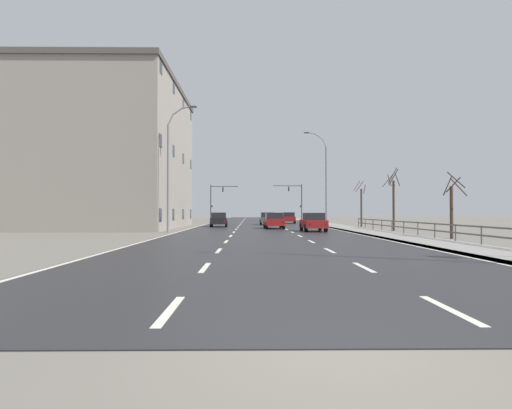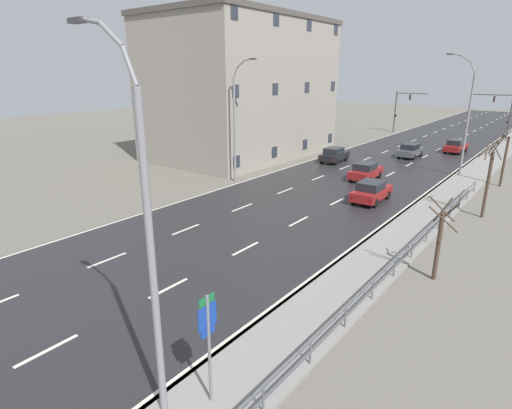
# 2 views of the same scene
# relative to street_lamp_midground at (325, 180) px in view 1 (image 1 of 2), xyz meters

# --- Properties ---
(ground_plane) EXTENTS (160.00, 160.00, 0.12)m
(ground_plane) POSITION_rel_street_lamp_midground_xyz_m (-7.43, 5.01, -5.30)
(ground_plane) COLOR #666056
(road_asphalt_strip) EXTENTS (14.00, 120.00, 0.03)m
(road_asphalt_strip) POSITION_rel_street_lamp_midground_xyz_m (-7.43, 17.00, -5.23)
(road_asphalt_strip) COLOR #232326
(road_asphalt_strip) RESTS_ON ground
(sidewalk_right) EXTENTS (3.00, 120.00, 0.12)m
(sidewalk_right) POSITION_rel_street_lamp_midground_xyz_m (1.00, 17.01, -5.18)
(sidewalk_right) COLOR gray
(sidewalk_right) RESTS_ON ground
(guardrail) EXTENTS (0.07, 32.94, 1.00)m
(guardrail) POSITION_rel_street_lamp_midground_xyz_m (2.42, -21.92, -4.54)
(guardrail) COLOR #515459
(guardrail) RESTS_ON ground
(street_lamp_midground) EXTENTS (2.62, 0.24, 10.74)m
(street_lamp_midground) POSITION_rel_street_lamp_midground_xyz_m (0.00, 0.00, 0.00)
(street_lamp_midground) COLOR slate
(street_lamp_midground) RESTS_ON ground
(street_lamp_left_bank) EXTENTS (2.36, 0.24, 10.20)m
(street_lamp_left_bank) POSITION_rel_street_lamp_midground_xyz_m (-14.88, -13.96, -0.24)
(street_lamp_left_bank) COLOR slate
(street_lamp_left_bank) RESTS_ON ground
(traffic_signal_right) EXTENTS (5.10, 0.36, 6.43)m
(traffic_signal_right) POSITION_rel_street_lamp_midground_xyz_m (-0.42, 25.77, -1.04)
(traffic_signal_right) COLOR #38383A
(traffic_signal_right) RESTS_ON ground
(traffic_signal_left) EXTENTS (4.76, 0.36, 6.30)m
(traffic_signal_left) POSITION_rel_street_lamp_midground_xyz_m (-14.52, 25.64, -1.14)
(traffic_signal_left) COLOR #38383A
(traffic_signal_left) RESTS_ON ground
(car_near_left) EXTENTS (1.85, 4.10, 1.57)m
(car_near_left) POSITION_rel_street_lamp_midground_xyz_m (-6.32, 6.02, -4.44)
(car_near_left) COLOR #474C51
(car_near_left) RESTS_ON ground
(car_distant) EXTENTS (1.95, 4.16, 1.57)m
(car_distant) POSITION_rel_street_lamp_midground_xyz_m (-6.15, -6.63, -4.44)
(car_distant) COLOR maroon
(car_distant) RESTS_ON ground
(car_far_left) EXTENTS (2.01, 4.19, 1.57)m
(car_far_left) POSITION_rel_street_lamp_midground_xyz_m (-2.99, 12.28, -4.44)
(car_far_left) COLOR maroon
(car_far_left) RESTS_ON ground
(car_near_right) EXTENTS (1.97, 4.17, 1.57)m
(car_near_right) POSITION_rel_street_lamp_midground_xyz_m (-11.90, -1.45, -4.44)
(car_near_right) COLOR black
(car_near_right) RESTS_ON ground
(car_mid_centre) EXTENTS (1.91, 4.14, 1.57)m
(car_mid_centre) POSITION_rel_street_lamp_midground_xyz_m (-3.17, -12.49, -4.44)
(car_mid_centre) COLOR maroon
(car_mid_centre) RESTS_ON ground
(brick_building) EXTENTS (13.31, 20.66, 14.84)m
(brick_building) POSITION_rel_street_lamp_midground_xyz_m (-22.45, -3.81, 2.19)
(brick_building) COLOR gray
(brick_building) RESTS_ON ground
(bare_tree_near) EXTENTS (1.32, 1.48, 4.07)m
(bare_tree_near) POSITION_rel_street_lamp_midground_xyz_m (3.94, -22.15, -3.33)
(bare_tree_near) COLOR #423328
(bare_tree_near) RESTS_ON ground
(bare_tree_mid) EXTENTS (1.44, 1.52, 5.55)m
(bare_tree_mid) POSITION_rel_street_lamp_midground_xyz_m (4.01, -11.23, -2.64)
(bare_tree_mid) COLOR #423328
(bare_tree_mid) RESTS_ON ground
(bare_tree_far) EXTENTS (1.27, 1.32, 5.12)m
(bare_tree_far) POSITION_rel_street_lamp_midground_xyz_m (3.70, -1.66, -2.91)
(bare_tree_far) COLOR #423328
(bare_tree_far) RESTS_ON ground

